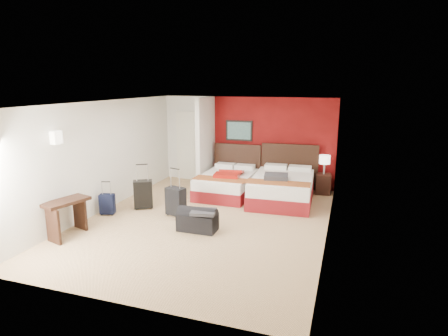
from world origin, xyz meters
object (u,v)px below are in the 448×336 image
at_px(bed_left, 227,185).
at_px(duffel_bag, 198,221).
at_px(red_suitcase_open, 229,174).
at_px(suitcase_charcoal, 176,202).
at_px(table_lamp, 324,165).
at_px(suitcase_black, 143,195).
at_px(bed_right, 282,189).
at_px(desk, 67,218).
at_px(suitcase_navy, 107,205).
at_px(nightstand, 323,184).

distance_m(bed_left, duffel_bag, 2.52).
distance_m(red_suitcase_open, duffel_bag, 2.44).
bearing_deg(suitcase_charcoal, table_lamp, 57.63).
relative_size(red_suitcase_open, suitcase_black, 1.32).
bearing_deg(suitcase_charcoal, bed_right, 55.48).
bearing_deg(table_lamp, duffel_bag, -122.67).
bearing_deg(duffel_bag, bed_left, 94.47).
bearing_deg(table_lamp, bed_right, -132.77).
bearing_deg(duffel_bag, desk, -155.70).
height_order(bed_left, suitcase_navy, bed_left).
height_order(red_suitcase_open, suitcase_charcoal, red_suitcase_open).
height_order(red_suitcase_open, duffel_bag, red_suitcase_open).
bearing_deg(nightstand, bed_left, -164.68).
bearing_deg(bed_right, nightstand, 44.40).
distance_m(suitcase_black, suitcase_charcoal, 0.96).
height_order(table_lamp, suitcase_charcoal, table_lamp).
relative_size(suitcase_black, suitcase_navy, 1.46).
relative_size(bed_left, desk, 2.14).
xyz_separation_m(red_suitcase_open, suitcase_navy, (-2.17, -2.18, -0.39)).
relative_size(bed_left, nightstand, 3.45).
distance_m(bed_right, suitcase_navy, 4.16).
height_order(bed_right, nightstand, bed_right).
height_order(bed_right, suitcase_charcoal, bed_right).
relative_size(duffel_bag, desk, 0.90).
distance_m(suitcase_navy, desk, 1.26).
distance_m(bed_right, suitcase_charcoal, 2.71).
distance_m(duffel_bag, desk, 2.50).
distance_m(bed_right, red_suitcase_open, 1.40).
bearing_deg(suitcase_navy, suitcase_charcoal, 0.32).
bearing_deg(duffel_bag, nightstand, 57.20).
relative_size(red_suitcase_open, desk, 0.98).
bearing_deg(red_suitcase_open, desk, -129.06).
bearing_deg(table_lamp, suitcase_navy, -144.38).
bearing_deg(bed_left, suitcase_navy, -131.64).
height_order(suitcase_black, desk, desk).
height_order(suitcase_navy, desk, desk).
xyz_separation_m(bed_right, nightstand, (0.93, 1.00, -0.04)).
bearing_deg(nightstand, suitcase_navy, -149.93).
xyz_separation_m(nightstand, suitcase_charcoal, (-2.98, -2.77, 0.04)).
distance_m(red_suitcase_open, nightstand, 2.53).
bearing_deg(bed_left, duffel_bag, -84.89).
relative_size(red_suitcase_open, nightstand, 1.58).
height_order(red_suitcase_open, suitcase_black, red_suitcase_open).
distance_m(nightstand, duffel_bag, 4.06).
bearing_deg(red_suitcase_open, table_lamp, 17.05).
relative_size(bed_left, suitcase_charcoal, 3.03).
height_order(suitcase_charcoal, suitcase_navy, suitcase_charcoal).
distance_m(nightstand, table_lamp, 0.52).
bearing_deg(suitcase_black, bed_right, -2.07).
xyz_separation_m(bed_right, table_lamp, (0.93, 1.00, 0.47)).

